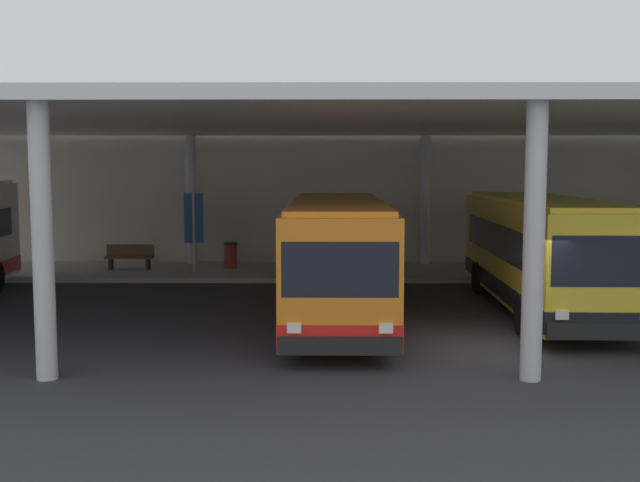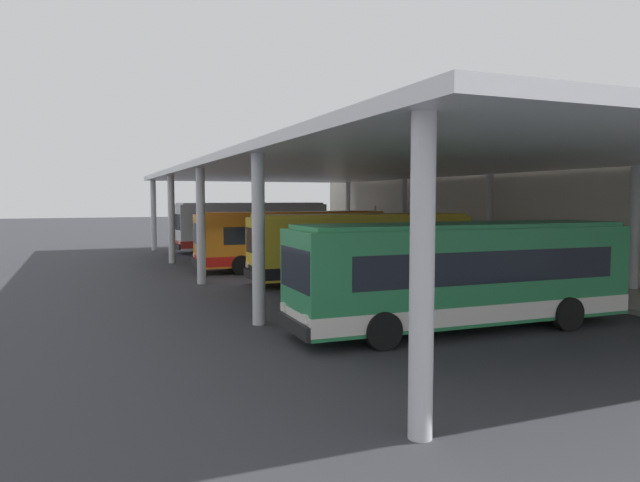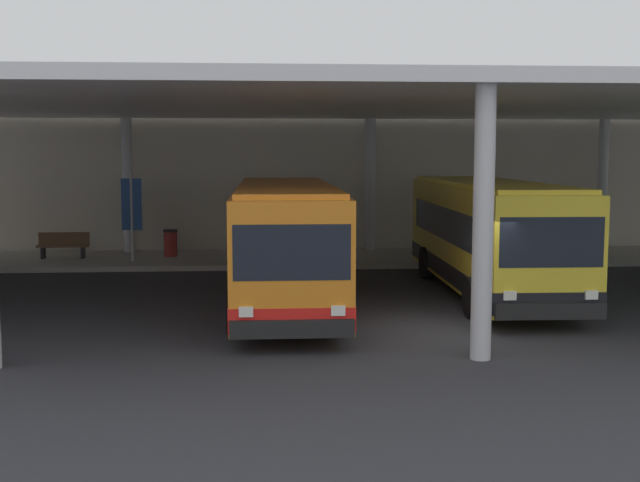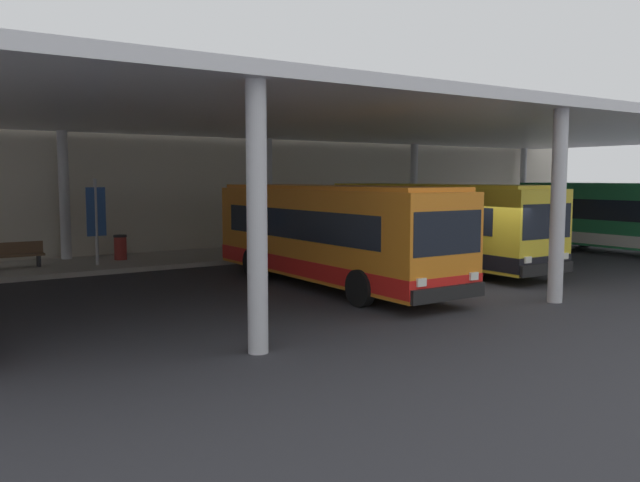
% 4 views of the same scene
% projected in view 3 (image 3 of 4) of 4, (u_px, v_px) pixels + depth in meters
% --- Properties ---
extents(ground_plane, '(200.00, 200.00, 0.00)m').
position_uv_depth(ground_plane, '(450.00, 330.00, 18.14)').
color(ground_plane, '#333338').
extents(platform_kerb, '(42.00, 4.50, 0.18)m').
position_uv_depth(platform_kerb, '(376.00, 258.00, 29.77)').
color(platform_kerb, '#A39E93').
rests_on(platform_kerb, ground).
extents(station_building_facade, '(48.00, 1.60, 6.95)m').
position_uv_depth(station_building_facade, '(365.00, 164.00, 32.62)').
color(station_building_facade, beige).
rests_on(station_building_facade, ground).
extents(canopy_shelter, '(40.00, 17.00, 5.55)m').
position_uv_depth(canopy_shelter, '(409.00, 106.00, 23.00)').
color(canopy_shelter, silver).
rests_on(canopy_shelter, ground).
extents(bus_second_bay, '(2.77, 10.54, 3.17)m').
position_uv_depth(bus_second_bay, '(285.00, 243.00, 20.86)').
color(bus_second_bay, orange).
rests_on(bus_second_bay, ground).
extents(bus_middle_bay, '(2.86, 10.57, 3.17)m').
position_uv_depth(bus_middle_bay, '(488.00, 235.00, 22.61)').
color(bus_middle_bay, yellow).
rests_on(bus_middle_bay, ground).
extents(bench_waiting, '(1.80, 0.45, 0.92)m').
position_uv_depth(bench_waiting, '(63.00, 245.00, 28.95)').
color(bench_waiting, brown).
rests_on(bench_waiting, platform_kerb).
extents(trash_bin, '(0.52, 0.52, 0.98)m').
position_uv_depth(trash_bin, '(170.00, 243.00, 29.45)').
color(trash_bin, maroon).
rests_on(trash_bin, platform_kerb).
extents(banner_sign, '(0.70, 0.12, 3.20)m').
position_uv_depth(banner_sign, '(132.00, 210.00, 28.13)').
color(banner_sign, '#B2B2B7').
rests_on(banner_sign, platform_kerb).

